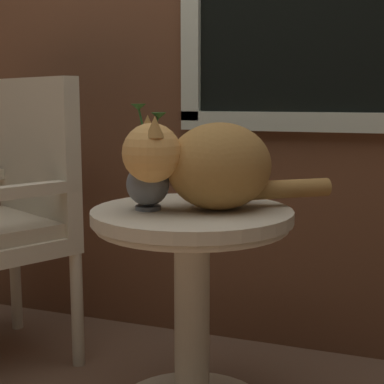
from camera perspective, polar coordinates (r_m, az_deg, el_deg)
name	(u,v)px	position (r m, az deg, el deg)	size (l,w,h in m)	color
back_wall	(205,5)	(2.32, 1.26, 17.67)	(4.00, 0.07, 2.60)	brown
wicker_side_table	(192,281)	(1.72, 0.00, -8.66)	(0.58, 0.58, 0.64)	beige
wicker_chair	(5,209)	(2.22, -17.72, -1.55)	(0.68, 0.66, 1.03)	beige
cat	(209,164)	(1.64, 1.68, 2.70)	(0.53, 0.43, 0.27)	#AD7A3D
pewter_vase_with_ivy	(148,178)	(1.66, -4.31, 1.37)	(0.12, 0.12, 0.30)	slate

